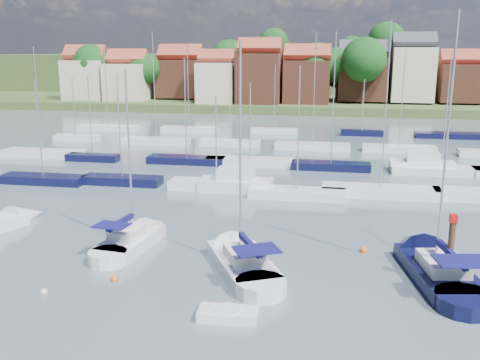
# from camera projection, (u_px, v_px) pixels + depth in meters

# --- Properties ---
(ground) EXTENTS (260.00, 260.00, 0.00)m
(ground) POSITION_uv_depth(u_px,v_px,m) (305.00, 154.00, 69.55)
(ground) COLOR #4E616A
(ground) RESTS_ON ground
(sailboat_left) EXTENTS (3.56, 9.63, 12.89)m
(sailboat_left) POSITION_uv_depth(u_px,v_px,m) (137.00, 238.00, 37.34)
(sailboat_left) COLOR silver
(sailboat_left) RESTS_ON ground
(sailboat_centre) EXTENTS (7.55, 11.11, 14.95)m
(sailboat_centre) POSITION_uv_depth(u_px,v_px,m) (237.00, 257.00, 33.92)
(sailboat_centre) COLOR silver
(sailboat_centre) RESTS_ON ground
(sailboat_navy) EXTENTS (5.28, 12.40, 16.64)m
(sailboat_navy) POSITION_uv_depth(u_px,v_px,m) (429.00, 264.00, 32.94)
(sailboat_navy) COLOR black
(sailboat_navy) RESTS_ON ground
(tender) EXTENTS (3.07, 1.55, 0.65)m
(tender) POSITION_uv_depth(u_px,v_px,m) (228.00, 314.00, 26.81)
(tender) COLOR silver
(tender) RESTS_ON ground
(timber_piling) EXTENTS (0.40, 0.40, 6.59)m
(timber_piling) POSITION_uv_depth(u_px,v_px,m) (449.00, 267.00, 30.19)
(timber_piling) COLOR #4C331E
(timber_piling) RESTS_ON ground
(buoy_b) EXTENTS (0.42, 0.42, 0.42)m
(buoy_b) POSITION_uv_depth(u_px,v_px,m) (44.00, 294.00, 29.65)
(buoy_b) COLOR beige
(buoy_b) RESTS_ON ground
(buoy_c) EXTENTS (0.49, 0.49, 0.49)m
(buoy_c) POSITION_uv_depth(u_px,v_px,m) (114.00, 281.00, 31.31)
(buoy_c) COLOR #D85914
(buoy_c) RESTS_ON ground
(buoy_d) EXTENTS (0.48, 0.48, 0.48)m
(buoy_d) POSITION_uv_depth(u_px,v_px,m) (258.00, 301.00, 28.80)
(buoy_d) COLOR beige
(buoy_d) RESTS_ON ground
(buoy_e) EXTENTS (0.52, 0.52, 0.52)m
(buoy_e) POSITION_uv_depth(u_px,v_px,m) (363.00, 252.00, 35.85)
(buoy_e) COLOR #D85914
(buoy_e) RESTS_ON ground
(marina_field) EXTENTS (79.62, 41.41, 15.93)m
(marina_field) POSITION_uv_depth(u_px,v_px,m) (318.00, 159.00, 64.47)
(marina_field) COLOR silver
(marina_field) RESTS_ON ground
(far_shore_town) EXTENTS (212.46, 90.00, 22.27)m
(far_shore_town) POSITION_uv_depth(u_px,v_px,m) (333.00, 81.00, 156.65)
(far_shore_town) COLOR #41542A
(far_shore_town) RESTS_ON ground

